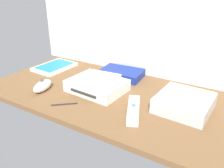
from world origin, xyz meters
TOP-DOWN VIEW (x-y plane):
  - ground_plane at (0.00, 0.00)cm, footprint 100.00×48.00cm
  - back_wall at (0.00, 24.60)cm, footprint 110.00×1.20cm
  - game_console at (-6.31, -0.85)cm, footprint 22.10×17.65cm
  - mini_computer at (26.78, 2.11)cm, footprint 17.94×17.94cm
  - game_case at (-38.39, 9.20)cm, footprint 14.69×19.76cm
  - network_router at (-4.80, 16.31)cm, footprint 18.83×13.32cm
  - remote_wand at (13.58, -9.10)cm, footprint 9.28×14.99cm
  - remote_nunchuk at (-24.59, -11.79)cm, footprint 6.07×10.61cm
  - remote_classic_pad at (-5.67, 0.51)cm, footprint 15.11×9.35cm
  - stylus_pen at (-9.85, -16.00)cm, footprint 7.33×6.33cm

SIDE VIEW (x-z plane):
  - ground_plane at x=0.00cm, z-range -2.00..0.00cm
  - stylus_pen at x=-9.85cm, z-range 0.00..0.70cm
  - game_case at x=-38.39cm, z-range -0.02..1.54cm
  - remote_wand at x=13.58cm, z-range -0.19..3.21cm
  - network_router at x=-4.80cm, z-range 0.00..3.40cm
  - remote_nunchuk at x=-24.59cm, z-range -0.51..4.59cm
  - game_console at x=-6.31cm, z-range 0.00..4.40cm
  - mini_computer at x=26.78cm, z-range -0.01..5.29cm
  - remote_classic_pad at x=-5.67cm, z-range 4.21..6.61cm
  - back_wall at x=0.00cm, z-range 0.00..64.00cm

